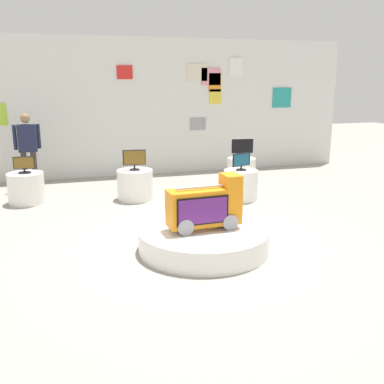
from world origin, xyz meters
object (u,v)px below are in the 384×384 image
main_display_pedestal (204,239)px  tv_on_right_rear (24,165)px  display_pedestal_center_rear (241,171)px  display_pedestal_far_right (241,185)px  display_pedestal_left_rear (135,185)px  tv_on_center_rear (242,147)px  shopper_browsing_near_truck (28,146)px  tv_on_far_right (241,161)px  display_pedestal_right_rear (26,188)px  tv_on_left_rear (134,159)px  novelty_firetruck_tv (205,208)px

main_display_pedestal → tv_on_right_rear: size_ratio=4.71×
main_display_pedestal → display_pedestal_center_rear: display_pedestal_center_rear is taller
display_pedestal_far_right → display_pedestal_left_rear: bearing=162.9°
tv_on_center_rear → shopper_browsing_near_truck: shopper_browsing_near_truck is taller
display_pedestal_center_rear → tv_on_far_right: bearing=-113.1°
display_pedestal_right_rear → tv_on_right_rear: 0.47m
display_pedestal_left_rear → tv_on_center_rear: 2.73m
display_pedestal_left_rear → tv_on_center_rear: size_ratio=1.34×
display_pedestal_center_rear → tv_on_right_rear: 4.72m
main_display_pedestal → tv_on_left_rear: (-0.47, 3.04, 0.67)m
tv_on_right_rear → display_pedestal_center_rear: bearing=4.1°
display_pedestal_right_rear → shopper_browsing_near_truck: shopper_browsing_near_truck is taller
display_pedestal_far_right → shopper_browsing_near_truck: shopper_browsing_near_truck is taller
novelty_firetruck_tv → display_pedestal_far_right: novelty_firetruck_tv is taller
tv_on_right_rear → shopper_browsing_near_truck: (0.03, 1.07, 0.21)m
tv_on_left_rear → display_pedestal_right_rear: tv_on_left_rear is taller
tv_on_center_rear → tv_on_right_rear: tv_on_center_rear is taller
display_pedestal_left_rear → display_pedestal_far_right: size_ratio=1.04×
main_display_pedestal → shopper_browsing_near_truck: bearing=119.9°
tv_on_left_rear → tv_on_right_rear: bearing=171.4°
display_pedestal_left_rear → display_pedestal_far_right: same height
tv_on_right_rear → tv_on_center_rear: bearing=4.1°
display_pedestal_right_rear → display_pedestal_far_right: size_ratio=1.01×
tv_on_center_rear → display_pedestal_right_rear: 4.73m
tv_on_center_rear → shopper_browsing_near_truck: (-4.66, 0.74, 0.12)m
display_pedestal_center_rear → display_pedestal_far_right: bearing=-113.1°
tv_on_far_right → shopper_browsing_near_truck: bearing=153.9°
novelty_firetruck_tv → display_pedestal_left_rear: 3.10m
display_pedestal_left_rear → display_pedestal_far_right: 2.14m
tv_on_left_rear → display_pedestal_far_right: tv_on_left_rear is taller
tv_on_left_rear → display_pedestal_center_rear: 2.72m
display_pedestal_right_rear → tv_on_left_rear: bearing=-8.7°
novelty_firetruck_tv → tv_on_left_rear: (-0.49, 3.04, 0.20)m
display_pedestal_right_rear → tv_on_right_rear: tv_on_right_rear is taller
novelty_firetruck_tv → tv_on_right_rear: size_ratio=2.66×
display_pedestal_center_rear → shopper_browsing_near_truck: bearing=171.0°
tv_on_left_rear → tv_on_center_rear: size_ratio=0.85×
novelty_firetruck_tv → tv_on_right_rear: (-2.59, 3.36, 0.14)m
shopper_browsing_near_truck → tv_on_right_rear: bearing=-91.5°
tv_on_left_rear → tv_on_right_rear: size_ratio=1.16×
display_pedestal_far_right → tv_on_far_right: (-0.00, -0.00, 0.49)m
tv_on_center_rear → tv_on_right_rear: 4.70m
display_pedestal_far_right → tv_on_far_right: bearing=-109.6°
tv_on_center_rear → tv_on_right_rear: (-4.69, -0.33, -0.09)m
display_pedestal_right_rear → display_pedestal_far_right: 4.25m
display_pedestal_far_right → tv_on_left_rear: bearing=163.0°
novelty_firetruck_tv → tv_on_center_rear: size_ratio=1.95×
tv_on_left_rear → display_pedestal_left_rear: bearing=95.3°
display_pedestal_right_rear → novelty_firetruck_tv: bearing=-52.4°
tv_on_left_rear → shopper_browsing_near_truck: size_ratio=0.27×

